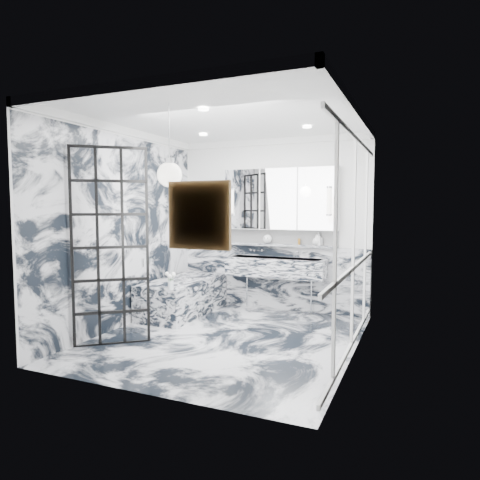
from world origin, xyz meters
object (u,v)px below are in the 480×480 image
at_px(crittall_door, 110,247).
at_px(trough_sink, 276,267).
at_px(bathtub, 183,296).
at_px(mirror_cabinet, 280,199).

bearing_deg(crittall_door, trough_sink, 21.66).
bearing_deg(bathtub, mirror_cabinet, 32.06).
height_order(crittall_door, bathtub, crittall_door).
bearing_deg(trough_sink, crittall_door, -119.98).
distance_m(crittall_door, mirror_cabinet, 2.91).
distance_m(crittall_door, trough_sink, 2.73).
relative_size(crittall_door, mirror_cabinet, 1.27).
height_order(mirror_cabinet, bathtub, mirror_cabinet).
bearing_deg(crittall_door, mirror_cabinet, 23.37).
bearing_deg(mirror_cabinet, bathtub, -147.94).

